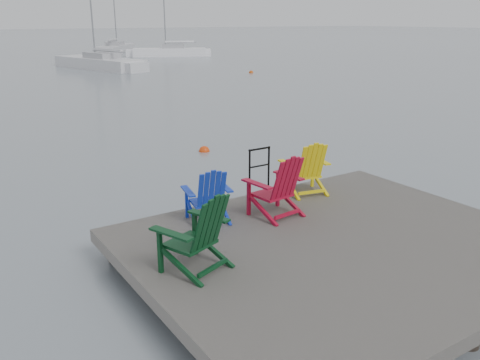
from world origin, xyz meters
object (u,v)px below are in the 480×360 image
chair_red (278,186)px  sailboat_far (170,53)px  chair_yellow (307,167)px  sailboat_near (99,64)px  sailboat_mid (116,49)px  buoy_c (251,73)px  buoy_a (204,151)px  buoy_d (66,65)px  handrail (259,166)px  chair_blue (209,195)px  chair_green (198,232)px

chair_red → sailboat_far: 45.98m
chair_yellow → sailboat_near: sailboat_near is taller
sailboat_mid → buoy_c: 27.85m
sailboat_far → buoy_c: 18.36m
sailboat_mid → buoy_a: (-14.02, -45.63, -0.35)m
sailboat_mid → buoy_d: (-9.58, -14.46, -0.35)m
sailboat_mid → sailboat_near: bearing=-80.4°
chair_red → buoy_a: bearing=65.3°
handrail → sailboat_far: bearing=66.5°
buoy_c → buoy_d: size_ratio=1.02×
chair_yellow → buoy_a: bearing=93.0°
chair_blue → buoy_a: bearing=74.1°
chair_blue → sailboat_near: 33.99m
sailboat_mid → buoy_c: (-0.21, -27.85, -0.35)m
chair_green → buoy_d: size_ratio=3.45×
chair_blue → buoy_a: chair_blue is taller
handrail → chair_green: (-2.45, -2.09, 0.01)m
handrail → buoy_d: (6.10, 36.26, -1.04)m
buoy_c → handrail: bearing=-124.0°
chair_red → chair_yellow: size_ratio=1.05×
chair_red → sailboat_mid: (16.08, 51.84, -0.69)m
chair_green → sailboat_far: (20.31, 43.17, -0.69)m
chair_blue → sailboat_near: (9.01, 32.77, -0.61)m
sailboat_near → sailboat_mid: (8.17, 18.66, -0.00)m
chair_red → sailboat_mid: sailboat_mid is taller
chair_green → chair_yellow: bearing=6.2°
sailboat_far → buoy_a: sailboat_far is taller
chair_red → sailboat_mid: size_ratio=0.09×
chair_red → chair_yellow: bearing=22.2°
sailboat_mid → sailboat_far: (2.18, -9.65, 0.00)m
buoy_d → chair_blue: bearing=-101.6°
buoy_c → buoy_d: bearing=125.0°
handrail → buoy_d: 36.79m
chair_red → sailboat_near: sailboat_near is taller
handrail → sailboat_near: bearing=76.8°
chair_green → chair_blue: 1.69m
chair_green → sailboat_near: sailboat_near is taller
chair_red → buoy_d: bearing=73.8°
chair_blue → chair_yellow: bearing=18.0°
chair_green → sailboat_near: size_ratio=0.09×
chair_green → buoy_c: size_ratio=3.40×
handrail → buoy_a: (1.65, 5.10, -1.04)m
handrail → chair_blue: (-1.50, -0.70, -0.07)m
sailboat_mid → chair_red: bearing=-74.0°
chair_blue → buoy_c: bearing=66.9°
sailboat_near → sailboat_mid: sailboat_mid is taller
handrail → chair_red: size_ratio=0.84×
handrail → sailboat_mid: size_ratio=0.07×
handrail → chair_blue: size_ratio=0.97×
sailboat_near → buoy_a: sailboat_near is taller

